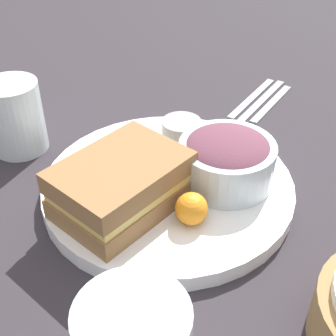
% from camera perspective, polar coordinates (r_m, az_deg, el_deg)
% --- Properties ---
extents(ground_plane, '(4.00, 4.00, 0.00)m').
position_cam_1_polar(ground_plane, '(0.60, 0.00, -3.07)').
color(ground_plane, '#2D282D').
extents(plate, '(0.32, 0.32, 0.02)m').
position_cam_1_polar(plate, '(0.60, 0.00, -2.32)').
color(plate, white).
rests_on(plate, ground_plane).
extents(sandwich, '(0.16, 0.12, 0.06)m').
position_cam_1_polar(sandwich, '(0.53, -5.49, -2.26)').
color(sandwich, olive).
rests_on(sandwich, plate).
extents(salad_bowl, '(0.12, 0.12, 0.06)m').
position_cam_1_polar(salad_bowl, '(0.58, 7.17, 1.24)').
color(salad_bowl, silver).
rests_on(salad_bowl, plate).
extents(dressing_cup, '(0.05, 0.05, 0.04)m').
position_cam_1_polar(dressing_cup, '(0.65, 1.64, 4.39)').
color(dressing_cup, '#99999E').
rests_on(dressing_cup, plate).
extents(orange_wedge, '(0.04, 0.04, 0.04)m').
position_cam_1_polar(orange_wedge, '(0.52, 2.90, -4.98)').
color(orange_wedge, orange).
rests_on(orange_wedge, plate).
extents(fork, '(0.16, 0.05, 0.01)m').
position_cam_1_polar(fork, '(0.82, 10.21, 8.49)').
color(fork, '#B2B2B7').
rests_on(fork, ground_plane).
extents(knife, '(0.17, 0.06, 0.01)m').
position_cam_1_polar(knife, '(0.82, 11.36, 8.13)').
color(knife, '#B2B2B7').
rests_on(knife, ground_plane).
extents(spoon, '(0.14, 0.05, 0.01)m').
position_cam_1_polar(spoon, '(0.81, 12.51, 7.76)').
color(spoon, '#B2B2B7').
rests_on(spoon, ground_plane).
extents(water_glass, '(0.08, 0.08, 0.10)m').
position_cam_1_polar(water_glass, '(0.69, -18.10, 5.95)').
color(water_glass, silver).
rests_on(water_glass, ground_plane).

